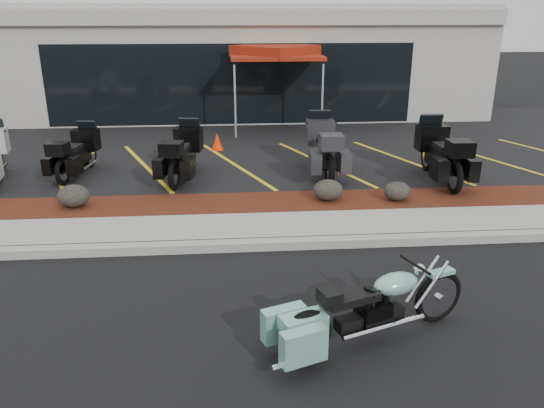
{
  "coord_description": "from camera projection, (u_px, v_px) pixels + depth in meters",
  "views": [
    {
      "loc": [
        -0.1,
        -7.23,
        3.76
      ],
      "look_at": [
        0.58,
        1.2,
        0.68
      ],
      "focal_mm": 35.0,
      "sensor_mm": 36.0,
      "label": 1
    }
  ],
  "objects": [
    {
      "name": "sidewalk",
      "position": [
        238.0,
        229.0,
        9.54
      ],
      "size": [
        24.0,
        1.2,
        0.15
      ],
      "primitive_type": "cube",
      "color": "gray",
      "rests_on": "ground"
    },
    {
      "name": "hero_cruiser",
      "position": [
        439.0,
        289.0,
        6.67
      ],
      "size": [
        2.75,
        1.56,
        0.94
      ],
      "primitive_type": null,
      "rotation": [
        0.0,
        0.0,
        0.35
      ],
      "color": "#77B9A7",
      "rests_on": "ground"
    },
    {
      "name": "ground",
      "position": [
        240.0,
        274.0,
        8.07
      ],
      "size": [
        90.0,
        90.0,
        0.0
      ],
      "primitive_type": "plane",
      "color": "black",
      "rests_on": "ground"
    },
    {
      "name": "touring_grey",
      "position": [
        319.0,
        137.0,
        13.07
      ],
      "size": [
        0.94,
        2.38,
        1.37
      ],
      "primitive_type": null,
      "rotation": [
        0.0,
        0.0,
        1.55
      ],
      "color": "#302F34",
      "rests_on": "upper_lot"
    },
    {
      "name": "boulder_left",
      "position": [
        74.0,
        196.0,
        10.32
      ],
      "size": [
        0.63,
        0.52,
        0.44
      ],
      "primitive_type": "ellipsoid",
      "color": "black",
      "rests_on": "mulch_bed"
    },
    {
      "name": "boulder_mid",
      "position": [
        328.0,
        190.0,
        10.68
      ],
      "size": [
        0.6,
        0.5,
        0.43
      ],
      "primitive_type": "ellipsoid",
      "color": "black",
      "rests_on": "mulch_bed"
    },
    {
      "name": "touring_black_rear",
      "position": [
        429.0,
        143.0,
        12.54
      ],
      "size": [
        0.96,
        2.38,
        1.37
      ],
      "primitive_type": null,
      "rotation": [
        0.0,
        0.0,
        1.55
      ],
      "color": "black",
      "rests_on": "upper_lot"
    },
    {
      "name": "popup_canopy",
      "position": [
        275.0,
        53.0,
        16.66
      ],
      "size": [
        3.0,
        3.0,
        2.62
      ],
      "rotation": [
        0.0,
        0.0,
        0.07
      ],
      "color": "silver",
      "rests_on": "upper_lot"
    },
    {
      "name": "touring_black_front",
      "position": [
        89.0,
        144.0,
        12.86
      ],
      "size": [
        1.1,
        2.09,
        1.16
      ],
      "primitive_type": null,
      "rotation": [
        0.0,
        0.0,
        1.4
      ],
      "color": "black",
      "rests_on": "upper_lot"
    },
    {
      "name": "traffic_cone",
      "position": [
        217.0,
        141.0,
        14.63
      ],
      "size": [
        0.36,
        0.36,
        0.47
      ],
      "primitive_type": "cone",
      "rotation": [
        0.0,
        0.0,
        -0.21
      ],
      "color": "#EF3007",
      "rests_on": "upper_lot"
    },
    {
      "name": "boulder_right",
      "position": [
        397.0,
        191.0,
        10.68
      ],
      "size": [
        0.54,
        0.45,
        0.38
      ],
      "primitive_type": "ellipsoid",
      "color": "black",
      "rests_on": "mulch_bed"
    },
    {
      "name": "touring_black_mid",
      "position": [
        190.0,
        144.0,
        12.67
      ],
      "size": [
        1.17,
        2.28,
        1.26
      ],
      "primitive_type": null,
      "rotation": [
        0.0,
        0.0,
        1.41
      ],
      "color": "black",
      "rests_on": "upper_lot"
    },
    {
      "name": "curb",
      "position": [
        239.0,
        245.0,
        8.88
      ],
      "size": [
        24.0,
        0.25,
        0.15
      ],
      "primitive_type": "cube",
      "color": "gray",
      "rests_on": "ground"
    },
    {
      "name": "mulch_bed",
      "position": [
        237.0,
        206.0,
        10.66
      ],
      "size": [
        24.0,
        1.2,
        0.16
      ],
      "primitive_type": "cube",
      "color": "#3B180D",
      "rests_on": "ground"
    },
    {
      "name": "upper_lot",
      "position": [
        234.0,
        143.0,
        15.72
      ],
      "size": [
        26.0,
        9.6,
        0.15
      ],
      "primitive_type": "cube",
      "color": "black",
      "rests_on": "ground"
    },
    {
      "name": "dealership_building",
      "position": [
        231.0,
        59.0,
        20.93
      ],
      "size": [
        18.0,
        8.16,
        4.0
      ],
      "color": "gray",
      "rests_on": "ground"
    }
  ]
}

